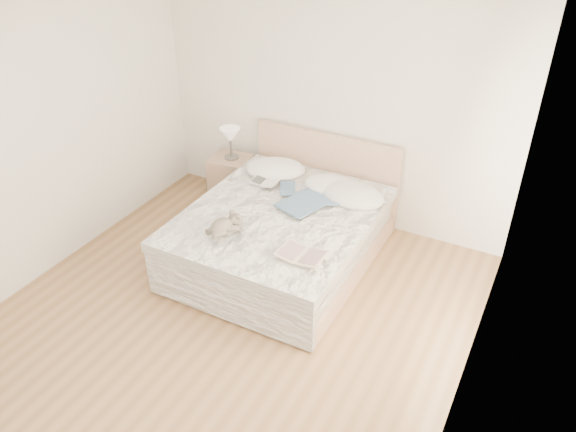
% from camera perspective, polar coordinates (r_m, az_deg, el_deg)
% --- Properties ---
extents(floor, '(4.00, 4.50, 0.00)m').
position_cam_1_polar(floor, '(5.06, -6.88, -11.28)').
color(floor, brown).
rests_on(floor, ground).
extents(ceiling, '(4.00, 4.50, 0.00)m').
position_cam_1_polar(ceiling, '(3.77, -9.67, 20.12)').
color(ceiling, white).
rests_on(ceiling, ground).
extents(wall_back, '(4.00, 0.02, 2.70)m').
position_cam_1_polar(wall_back, '(6.03, 4.40, 11.59)').
color(wall_back, silver).
rests_on(wall_back, ground).
extents(wall_left, '(0.02, 4.50, 2.70)m').
position_cam_1_polar(wall_left, '(5.57, -25.32, 6.70)').
color(wall_left, silver).
rests_on(wall_left, ground).
extents(wall_right, '(0.02, 4.50, 2.70)m').
position_cam_1_polar(wall_right, '(3.63, 18.97, -5.41)').
color(wall_right, silver).
rests_on(wall_right, ground).
extents(window, '(0.02, 1.30, 1.10)m').
position_cam_1_polar(window, '(3.83, 19.95, -1.70)').
color(window, white).
rests_on(window, wall_right).
extents(bed, '(1.72, 2.14, 1.00)m').
position_cam_1_polar(bed, '(5.66, -0.40, -1.72)').
color(bed, tan).
rests_on(bed, floor).
extents(nightstand, '(0.50, 0.46, 0.56)m').
position_cam_1_polar(nightstand, '(6.72, -5.77, 3.76)').
color(nightstand, '#9D7F64').
rests_on(nightstand, floor).
extents(table_lamp, '(0.28, 0.28, 0.37)m').
position_cam_1_polar(table_lamp, '(6.48, -5.87, 8.01)').
color(table_lamp, '#4F4A44').
rests_on(table_lamp, nightstand).
extents(pillow_left, '(0.78, 0.66, 0.20)m').
position_cam_1_polar(pillow_left, '(6.14, -1.29, 4.80)').
color(pillow_left, white).
rests_on(pillow_left, bed).
extents(pillow_middle, '(0.61, 0.47, 0.17)m').
position_cam_1_polar(pillow_middle, '(5.83, 4.37, 3.12)').
color(pillow_middle, white).
rests_on(pillow_middle, bed).
extents(pillow_right, '(0.74, 0.57, 0.20)m').
position_cam_1_polar(pillow_right, '(5.69, 6.53, 2.19)').
color(pillow_right, silver).
rests_on(pillow_right, bed).
extents(blouse, '(0.72, 0.75, 0.02)m').
position_cam_1_polar(blouse, '(5.54, 1.74, 1.42)').
color(blouse, '#334D6A').
rests_on(blouse, bed).
extents(photo_book, '(0.29, 0.21, 0.02)m').
position_cam_1_polar(photo_book, '(5.89, -2.35, 3.43)').
color(photo_book, silver).
rests_on(photo_book, bed).
extents(childrens_book, '(0.43, 0.30, 0.03)m').
position_cam_1_polar(childrens_book, '(4.80, 1.42, -3.97)').
color(childrens_book, beige).
rests_on(childrens_book, bed).
extents(teddy_bear, '(0.29, 0.35, 0.16)m').
position_cam_1_polar(teddy_bear, '(5.10, -6.73, -1.56)').
color(teddy_bear, '#655A4E').
rests_on(teddy_bear, bed).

